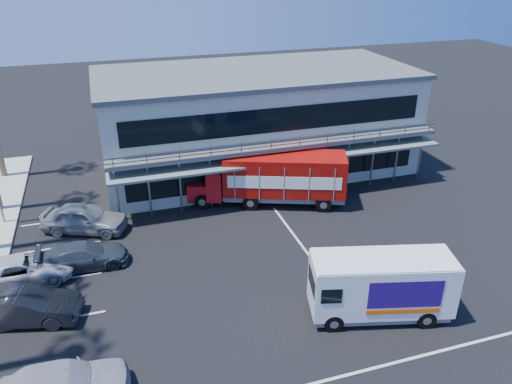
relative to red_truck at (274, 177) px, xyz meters
name	(u,v)px	position (x,y,z in m)	size (l,w,h in m)	color
ground	(290,286)	(-2.20, -8.74, -1.84)	(120.00, 120.00, 0.00)	black
building	(256,120)	(0.80, 6.20, 1.81)	(22.40, 12.00, 7.30)	#A1A698
red_truck	(274,177)	(0.00, 0.00, 0.00)	(10.14, 5.64, 3.36)	#B30E15
white_van	(381,286)	(0.84, -11.91, -0.24)	(6.53, 3.60, 3.03)	white
parked_car_b	(24,306)	(-14.30, -7.54, -1.05)	(1.68, 4.82, 1.59)	black
parked_car_c	(22,270)	(-14.70, -4.34, -1.16)	(2.28, 4.94, 1.37)	silver
parked_car_d	(83,256)	(-11.80, -3.90, -1.18)	(1.85, 4.55, 1.32)	#313941
parked_car_e	(84,218)	(-11.70, -0.07, -1.01)	(1.97, 4.89, 1.67)	gray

